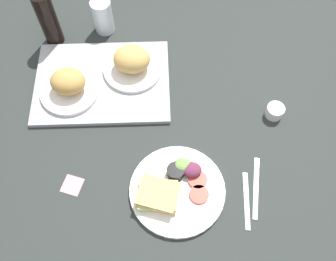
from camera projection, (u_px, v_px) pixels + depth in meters
ground_plane at (161, 147)px, 116.90cm from camera, size 190.00×150.00×3.00cm
serving_tray at (102, 82)px, 125.90cm from camera, size 47.32×36.24×1.60cm
bread_plate_near at (69, 85)px, 120.08cm from camera, size 19.27×19.27×9.09cm
bread_plate_far at (132, 62)px, 123.96cm from camera, size 20.05×20.05×9.72cm
plate_with_salad at (175, 188)px, 107.11cm from camera, size 27.68×27.68×5.40cm
drinking_glass at (103, 16)px, 132.66cm from camera, size 7.19×7.19×12.77cm
soda_bottle at (48, 19)px, 126.62cm from camera, size 6.40×6.40×20.74cm
espresso_cup at (275, 111)px, 119.01cm from camera, size 5.60×5.60×4.00cm
fork at (247, 200)px, 106.88cm from camera, size 1.55×17.01×0.50cm
knife at (256, 188)px, 108.71cm from camera, size 3.31×19.04×0.50cm
sticky_note at (72, 185)px, 109.27cm from camera, size 6.82×6.82×0.12cm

